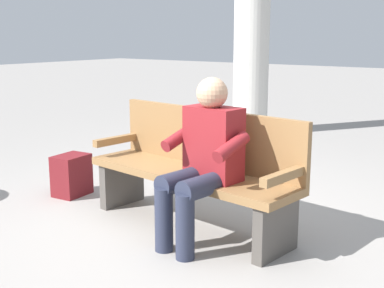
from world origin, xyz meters
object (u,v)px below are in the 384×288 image
Objects in this scene: bench_near at (195,168)px; person_seated at (203,157)px; support_pillar at (252,14)px; backpack at (71,175)px.

person_seated reaches higher than bench_near.
bench_near is 0.53× the size of support_pillar.
person_seated reaches higher than backpack.
support_pillar is at bearing -57.92° from person_seated.
bench_near is 4.87× the size of backpack.
backpack is (1.63, -0.20, -0.44)m from person_seated.
bench_near is 4.11m from support_pillar.
support_pillar is at bearing -59.67° from bench_near.
support_pillar reaches higher than bench_near.
backpack is at bearing 9.33° from bench_near.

